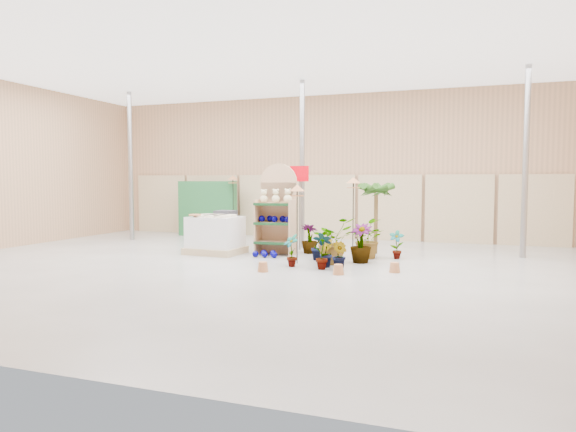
{
  "coord_description": "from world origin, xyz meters",
  "views": [
    {
      "loc": [
        4.25,
        -9.72,
        1.83
      ],
      "look_at": [
        0.3,
        1.5,
        1.0
      ],
      "focal_mm": 32.0,
      "sensor_mm": 36.0,
      "label": 1
    }
  ],
  "objects_px": {
    "potted_plant_2": "(332,241)",
    "pallet_stack": "(215,235)",
    "display_shelf": "(277,213)",
    "bird_table_front": "(297,191)"
  },
  "relations": [
    {
      "from": "display_shelf",
      "to": "potted_plant_2",
      "type": "bearing_deg",
      "value": -34.22
    },
    {
      "from": "display_shelf",
      "to": "potted_plant_2",
      "type": "xyz_separation_m",
      "value": [
        1.67,
        -1.02,
        -0.52
      ]
    },
    {
      "from": "pallet_stack",
      "to": "bird_table_front",
      "type": "distance_m",
      "value": 2.78
    },
    {
      "from": "display_shelf",
      "to": "bird_table_front",
      "type": "distance_m",
      "value": 1.66
    },
    {
      "from": "pallet_stack",
      "to": "bird_table_front",
      "type": "bearing_deg",
      "value": -14.47
    },
    {
      "from": "display_shelf",
      "to": "pallet_stack",
      "type": "xyz_separation_m",
      "value": [
        -1.48,
        -0.46,
        -0.56
      ]
    },
    {
      "from": "pallet_stack",
      "to": "display_shelf",
      "type": "bearing_deg",
      "value": 20.82
    },
    {
      "from": "potted_plant_2",
      "to": "pallet_stack",
      "type": "bearing_deg",
      "value": 169.97
    },
    {
      "from": "pallet_stack",
      "to": "potted_plant_2",
      "type": "distance_m",
      "value": 3.2
    },
    {
      "from": "potted_plant_2",
      "to": "display_shelf",
      "type": "bearing_deg",
      "value": 148.73
    }
  ]
}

